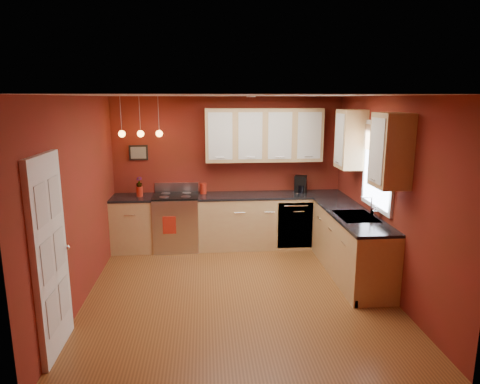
{
  "coord_description": "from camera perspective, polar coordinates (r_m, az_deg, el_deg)",
  "views": [
    {
      "loc": [
        -0.42,
        -5.36,
        2.57
      ],
      "look_at": [
        0.11,
        1.0,
        1.16
      ],
      "focal_mm": 32.0,
      "sensor_mm": 36.0,
      "label": 1
    }
  ],
  "objects": [
    {
      "name": "wall_picture",
      "position": [
        7.58,
        -13.38,
        5.13
      ],
      "size": [
        0.32,
        0.03,
        0.26
      ],
      "primitive_type": "cube",
      "color": "black",
      "rests_on": "wall_back"
    },
    {
      "name": "dishwasher_front",
      "position": [
        7.35,
        7.37,
        -4.44
      ],
      "size": [
        0.6,
        0.02,
        0.8
      ],
      "primitive_type": "cube",
      "color": "silver",
      "rests_on": "base_cabinets_back_right"
    },
    {
      "name": "flowers",
      "position": [
        7.38,
        -13.3,
        1.26
      ],
      "size": [
        0.12,
        0.12,
        0.18
      ],
      "primitive_type": "imported",
      "rotation": [
        0.0,
        0.0,
        -0.17
      ],
      "color": "#AA2112",
      "rests_on": "red_vase"
    },
    {
      "name": "red_canister",
      "position": [
        7.45,
        -4.92,
        0.47
      ],
      "size": [
        0.12,
        0.12,
        0.18
      ],
      "color": "#AA2112",
      "rests_on": "counter_back_right"
    },
    {
      "name": "coffee_maker",
      "position": [
        7.61,
        8.1,
        0.98
      ],
      "size": [
        0.25,
        0.25,
        0.29
      ],
      "rotation": [
        0.0,
        0.0,
        -0.35
      ],
      "color": "black",
      "rests_on": "counter_back_right"
    },
    {
      "name": "counter_back_right",
      "position": [
        7.44,
        4.22,
        -0.42
      ],
      "size": [
        2.54,
        0.62,
        0.04
      ],
      "primitive_type": "cube",
      "color": "black",
      "rests_on": "base_cabinets_back_right"
    },
    {
      "name": "upper_cabinets_right",
      "position": [
        6.15,
        16.75,
        6.11
      ],
      "size": [
        0.35,
        1.95,
        0.9
      ],
      "primitive_type": "cube",
      "color": "tan",
      "rests_on": "wall_right"
    },
    {
      "name": "wall_left",
      "position": [
        5.73,
        -20.67,
        -1.19
      ],
      "size": [
        0.02,
        4.2,
        2.6
      ],
      "primitive_type": "cube",
      "color": "maroon",
      "rests_on": "floor"
    },
    {
      "name": "sink",
      "position": [
        6.27,
        15.2,
        -3.32
      ],
      "size": [
        0.5,
        0.7,
        0.33
      ],
      "color": "gray",
      "rests_on": "counter_right"
    },
    {
      "name": "base_cabinets_back_right",
      "position": [
        7.56,
        4.16,
        -3.89
      ],
      "size": [
        2.54,
        0.6,
        0.9
      ],
      "primitive_type": "cube",
      "color": "tan",
      "rests_on": "floor"
    },
    {
      "name": "pendant_lights",
      "position": [
        7.21,
        -13.11,
        7.64
      ],
      "size": [
        0.71,
        0.11,
        0.66
      ],
      "color": "gray",
      "rests_on": "ceiling"
    },
    {
      "name": "gas_range",
      "position": [
        7.48,
        -8.46,
        -3.93
      ],
      "size": [
        0.76,
        0.64,
        1.11
      ],
      "color": "silver",
      "rests_on": "floor"
    },
    {
      "name": "red_vase",
      "position": [
        7.41,
        -13.24,
        0.06
      ],
      "size": [
        0.11,
        0.11,
        0.17
      ],
      "primitive_type": "cylinder",
      "color": "#AA2112",
      "rests_on": "counter_back_left"
    },
    {
      "name": "base_cabinets_right",
      "position": [
        6.54,
        14.5,
        -6.9
      ],
      "size": [
        0.6,
        2.1,
        0.9
      ],
      "primitive_type": "cube",
      "color": "tan",
      "rests_on": "floor"
    },
    {
      "name": "upper_cabinets_back",
      "position": [
        7.39,
        3.19,
        7.59
      ],
      "size": [
        2.0,
        0.35,
        0.9
      ],
      "primitive_type": "cube",
      "color": "tan",
      "rests_on": "wall_back"
    },
    {
      "name": "wall_front",
      "position": [
        3.53,
        2.39,
        -8.7
      ],
      "size": [
        4.0,
        0.02,
        2.6
      ],
      "primitive_type": "cube",
      "color": "maroon",
      "rests_on": "floor"
    },
    {
      "name": "window",
      "position": [
        6.21,
        17.97,
        3.66
      ],
      "size": [
        0.06,
        1.02,
        1.22
      ],
      "color": "white",
      "rests_on": "wall_right"
    },
    {
      "name": "wall_back",
      "position": [
        7.58,
        -1.55,
        2.78
      ],
      "size": [
        4.0,
        0.02,
        2.6
      ],
      "primitive_type": "cube",
      "color": "maroon",
      "rests_on": "floor"
    },
    {
      "name": "counter_right",
      "position": [
        6.4,
        14.73,
        -2.92
      ],
      "size": [
        0.62,
        2.1,
        0.04
      ],
      "primitive_type": "cube",
      "color": "black",
      "rests_on": "base_cabinets_right"
    },
    {
      "name": "dish_towel",
      "position": [
        7.16,
        -9.41,
        -4.38
      ],
      "size": [
        0.22,
        0.01,
        0.29
      ],
      "primitive_type": "cube",
      "color": "#AA2112",
      "rests_on": "gas_range"
    },
    {
      "name": "soap_pump",
      "position": [
        6.18,
        17.58,
        -2.62
      ],
      "size": [
        0.08,
        0.08,
        0.18
      ],
      "primitive_type": "imported",
      "rotation": [
        0.0,
        0.0,
        -0.02
      ],
      "color": "white",
      "rests_on": "counter_right"
    },
    {
      "name": "counter_back_left",
      "position": [
        7.45,
        -14.17,
        -0.75
      ],
      "size": [
        0.7,
        0.62,
        0.04
      ],
      "primitive_type": "cube",
      "color": "black",
      "rests_on": "base_cabinets_back_left"
    },
    {
      "name": "floor",
      "position": [
        5.96,
        -0.3,
        -13.11
      ],
      "size": [
        4.2,
        4.2,
        0.0
      ],
      "primitive_type": "plane",
      "color": "brown",
      "rests_on": "ground"
    },
    {
      "name": "base_cabinets_back_left",
      "position": [
        7.57,
        -13.98,
        -4.21
      ],
      "size": [
        0.7,
        0.6,
        0.9
      ],
      "primitive_type": "cube",
      "color": "tan",
      "rests_on": "floor"
    },
    {
      "name": "ceiling",
      "position": [
        5.38,
        -0.33,
        12.75
      ],
      "size": [
        4.0,
        4.2,
        0.02
      ],
      "primitive_type": "cube",
      "color": "silver",
      "rests_on": "wall_back"
    },
    {
      "name": "door_left_wall",
      "position": [
        4.7,
        -23.95,
        -7.86
      ],
      "size": [
        0.12,
        0.82,
        2.05
      ],
      "color": "white",
      "rests_on": "floor"
    },
    {
      "name": "wall_right",
      "position": [
        6.02,
        19.03,
        -0.44
      ],
      "size": [
        0.02,
        4.2,
        2.6
      ],
      "primitive_type": "cube",
      "color": "maroon",
      "rests_on": "floor"
    }
  ]
}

